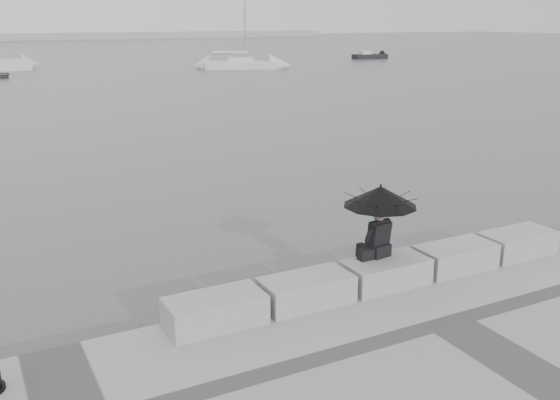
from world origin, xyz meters
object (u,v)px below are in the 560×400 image
seated_person (380,203)px  small_motorboat (370,56)px  sailboat_right (241,64)px  dinghy (2,75)px

seated_person → small_motorboat: size_ratio=0.29×
sailboat_right → seated_person: bearing=-87.3°
seated_person → dinghy: size_ratio=0.49×
sailboat_right → small_motorboat: 23.53m
seated_person → small_motorboat: 74.74m
seated_person → dinghy: bearing=85.6°
small_motorboat → dinghy: (-45.69, -6.57, -0.08)m
seated_person → sailboat_right: bearing=61.5°
small_motorboat → sailboat_right: bearing=-157.3°
sailboat_right → dinghy: bearing=-158.5°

